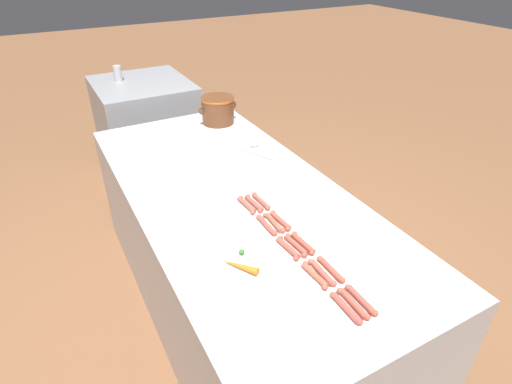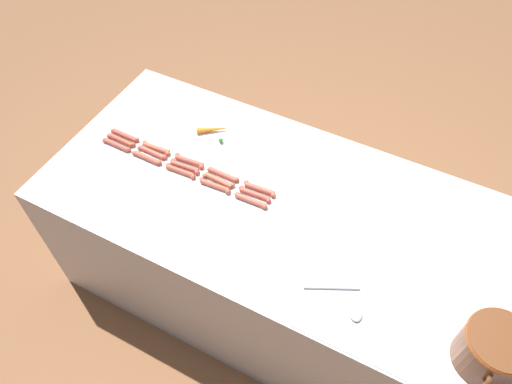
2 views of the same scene
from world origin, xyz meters
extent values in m
plane|color=brown|center=(0.00, 0.00, 0.00)|extent=(20.00, 20.00, 0.00)
cube|color=#ADAFB5|center=(0.00, 0.00, 0.41)|extent=(1.02, 2.28, 0.83)
cube|color=silver|center=(0.00, 0.00, 0.83)|extent=(1.00, 2.23, 0.00)
cube|color=#939599|center=(0.01, 1.81, 0.46)|extent=(0.76, 0.83, 0.92)
cylinder|color=#BE4F42|center=(-0.01, -0.91, 0.84)|extent=(0.03, 0.14, 0.02)
sphere|color=#BE4F42|center=(-0.01, -0.98, 0.84)|extent=(0.02, 0.02, 0.02)
sphere|color=#BE4F42|center=(-0.01, -0.84, 0.84)|extent=(0.02, 0.02, 0.02)
cylinder|color=#BC5C42|center=(-0.01, -0.72, 0.84)|extent=(0.03, 0.14, 0.02)
sphere|color=#BC5C42|center=(-0.02, -0.79, 0.84)|extent=(0.02, 0.02, 0.02)
sphere|color=#BC5C42|center=(-0.01, -0.65, 0.84)|extent=(0.02, 0.02, 0.02)
cylinder|color=#B95040|center=(-0.01, -0.53, 0.84)|extent=(0.04, 0.14, 0.02)
sphere|color=#B95040|center=(-0.02, -0.60, 0.84)|extent=(0.02, 0.02, 0.02)
sphere|color=#B95040|center=(-0.01, -0.46, 0.84)|extent=(0.02, 0.02, 0.02)
cylinder|color=#BB5244|center=(-0.01, -0.35, 0.84)|extent=(0.03, 0.14, 0.02)
sphere|color=#BB5244|center=(-0.01, -0.42, 0.84)|extent=(0.02, 0.02, 0.02)
sphere|color=#BB5244|center=(-0.02, -0.28, 0.84)|extent=(0.02, 0.02, 0.02)
cylinder|color=#B55744|center=(-0.02, -0.16, 0.84)|extent=(0.03, 0.14, 0.02)
sphere|color=#B55744|center=(-0.02, -0.23, 0.84)|extent=(0.02, 0.02, 0.02)
sphere|color=#B55744|center=(-0.01, -0.09, 0.84)|extent=(0.02, 0.02, 0.02)
cylinder|color=#B1513E|center=(0.02, -0.91, 0.84)|extent=(0.03, 0.14, 0.02)
sphere|color=#B1513E|center=(0.03, -0.98, 0.84)|extent=(0.02, 0.02, 0.02)
sphere|color=#B1513E|center=(0.02, -0.83, 0.84)|extent=(0.02, 0.02, 0.02)
cylinder|color=#BE5647|center=(0.02, -0.72, 0.84)|extent=(0.03, 0.14, 0.02)
sphere|color=#BE5647|center=(0.02, -0.79, 0.84)|extent=(0.02, 0.02, 0.02)
sphere|color=#BE5647|center=(0.02, -0.65, 0.84)|extent=(0.02, 0.02, 0.02)
cylinder|color=#B05242|center=(0.02, -0.53, 0.84)|extent=(0.03, 0.14, 0.02)
sphere|color=#B05242|center=(0.02, -0.60, 0.84)|extent=(0.02, 0.02, 0.02)
sphere|color=#B05242|center=(0.03, -0.46, 0.84)|extent=(0.02, 0.02, 0.02)
cylinder|color=#B25E44|center=(0.03, -0.35, 0.84)|extent=(0.03, 0.14, 0.02)
sphere|color=#B25E44|center=(0.03, -0.42, 0.84)|extent=(0.02, 0.02, 0.02)
sphere|color=#B25E44|center=(0.02, -0.28, 0.84)|extent=(0.02, 0.02, 0.02)
cylinder|color=#BE5143|center=(0.02, -0.17, 0.84)|extent=(0.03, 0.14, 0.02)
sphere|color=#BE5143|center=(0.02, -0.24, 0.84)|extent=(0.02, 0.02, 0.02)
sphere|color=#BE5143|center=(0.02, -0.10, 0.84)|extent=(0.02, 0.02, 0.02)
cylinder|color=#B14F3F|center=(0.06, -0.90, 0.84)|extent=(0.03, 0.14, 0.02)
sphere|color=#B14F3F|center=(0.06, -0.98, 0.84)|extent=(0.02, 0.02, 0.02)
sphere|color=#B14F3F|center=(0.06, -0.83, 0.84)|extent=(0.02, 0.02, 0.02)
cylinder|color=#B4513D|center=(0.06, -0.72, 0.84)|extent=(0.03, 0.14, 0.02)
sphere|color=#B4513D|center=(0.06, -0.79, 0.84)|extent=(0.02, 0.02, 0.02)
sphere|color=#B4513D|center=(0.06, -0.65, 0.84)|extent=(0.02, 0.02, 0.02)
cylinder|color=#B6503D|center=(0.06, -0.54, 0.84)|extent=(0.03, 0.14, 0.02)
sphere|color=#B6503D|center=(0.05, -0.61, 0.84)|extent=(0.02, 0.02, 0.02)
sphere|color=#B6503D|center=(0.06, -0.47, 0.84)|extent=(0.02, 0.02, 0.02)
cylinder|color=#B85340|center=(0.06, -0.35, 0.84)|extent=(0.03, 0.14, 0.02)
sphere|color=#B85340|center=(0.06, -0.42, 0.84)|extent=(0.02, 0.02, 0.02)
sphere|color=#B85340|center=(0.06, -0.28, 0.84)|extent=(0.02, 0.02, 0.02)
cylinder|color=#B15543|center=(0.06, -0.16, 0.84)|extent=(0.03, 0.14, 0.02)
sphere|color=#B15543|center=(0.06, -0.24, 0.84)|extent=(0.02, 0.02, 0.02)
sphere|color=#B15543|center=(0.06, -0.09, 0.84)|extent=(0.02, 0.02, 0.02)
cylinder|color=brown|center=(0.30, 0.89, 0.93)|extent=(0.22, 0.22, 0.19)
torus|color=#9E4A1B|center=(0.30, 0.89, 1.01)|extent=(0.23, 0.23, 0.03)
torus|color=brown|center=(0.19, 0.89, 0.94)|extent=(0.06, 0.02, 0.06)
torus|color=brown|center=(0.41, 0.89, 0.94)|extent=(0.06, 0.02, 0.06)
cylinder|color=#B7B7BC|center=(0.29, 0.31, 0.84)|extent=(0.11, 0.20, 0.01)
ellipsoid|color=#B7B7BC|center=(0.35, 0.43, 0.84)|extent=(0.08, 0.08, 0.02)
cone|color=orange|center=(-0.25, -0.54, 0.85)|extent=(0.12, 0.16, 0.03)
sphere|color=#387F2D|center=(-0.20, -0.47, 0.85)|extent=(0.02, 0.02, 0.02)
cylinder|color=#BCBCC1|center=(-0.14, 1.94, 0.98)|extent=(0.07, 0.07, 0.12)
cylinder|color=silver|center=(-0.14, 1.94, 1.04)|extent=(0.06, 0.06, 0.00)
camera|label=1|loc=(-0.78, -1.65, 1.95)|focal=29.04mm
camera|label=2|loc=(1.20, 0.45, 2.53)|focal=33.74mm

